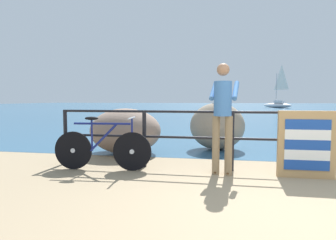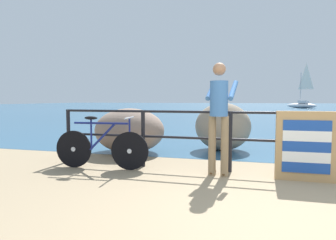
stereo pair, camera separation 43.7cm
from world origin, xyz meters
The scene contains 10 objects.
ground_plane centered at (0.00, 20.00, -0.05)m, with size 120.00×120.00×0.10m, color #937F60.
sea_surface centered at (0.00, 47.77, 0.00)m, with size 120.00×90.00×0.01m, color #2D5675.
promenade_railing centered at (0.00, 1.92, 0.64)m, with size 7.75×0.07×1.02m.
bicycle centered at (-2.95, 1.57, 0.39)m, with size 1.70×0.48×0.92m.
person_at_railing centered at (-0.93, 1.64, 0.99)m, with size 0.50×0.66×1.78m.
folded_deckchair_stack centered at (0.34, 1.66, 0.52)m, with size 0.84×0.10×1.04m.
breakwater_boulder_main centered at (-1.03, 3.98, 0.56)m, with size 1.31×1.08×1.13m.
breakwater_boulder_left centered at (-3.06, 3.11, 0.51)m, with size 1.60×1.38×1.01m.
seagull centered at (-1.06, 4.01, 1.27)m, with size 0.24×0.32×0.23m.
sailboat centered at (7.25, 39.95, 0.71)m, with size 4.11×3.94×6.16m.
Camera 1 is at (-0.99, -2.98, 1.21)m, focal length 30.39 mm.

